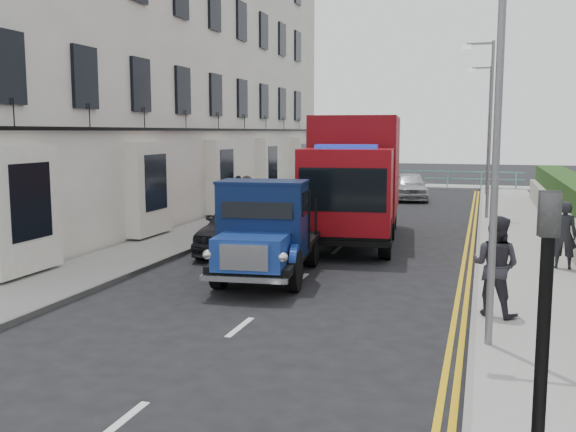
% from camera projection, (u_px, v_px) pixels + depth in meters
% --- Properties ---
extents(ground, '(120.00, 120.00, 0.00)m').
position_uv_depth(ground, '(274.00, 300.00, 13.52)').
color(ground, black).
rests_on(ground, ground).
extents(pavement_west, '(2.40, 38.00, 0.12)m').
position_uv_depth(pavement_west, '(217.00, 226.00, 23.55)').
color(pavement_west, gray).
rests_on(pavement_west, ground).
extents(pavement_east, '(2.60, 38.00, 0.12)m').
position_uv_depth(pavement_east, '(519.00, 241.00, 20.51)').
color(pavement_east, gray).
rests_on(pavement_east, ground).
extents(promenade, '(30.00, 2.50, 0.12)m').
position_uv_depth(promenade, '(416.00, 186.00, 41.01)').
color(promenade, gray).
rests_on(promenade, ground).
extents(sea_plane, '(120.00, 120.00, 0.00)m').
position_uv_depth(sea_plane, '(445.00, 164.00, 70.40)').
color(sea_plane, slate).
rests_on(sea_plane, ground).
extents(terrace_west, '(6.31, 30.20, 14.25)m').
position_uv_depth(terrace_west, '(160.00, 46.00, 27.65)').
color(terrace_west, white).
rests_on(terrace_west, ground).
extents(seafront_railing, '(13.00, 0.08, 1.11)m').
position_uv_depth(seafront_railing, '(415.00, 179.00, 40.18)').
color(seafront_railing, '#59B2A5').
rests_on(seafront_railing, ground).
extents(lamp_near, '(1.23, 0.18, 7.00)m').
position_uv_depth(lamp_near, '(490.00, 101.00, 9.89)').
color(lamp_near, slate).
rests_on(lamp_near, ground).
extents(lamp_mid, '(1.23, 0.18, 7.00)m').
position_uv_depth(lamp_mid, '(487.00, 119.00, 25.06)').
color(lamp_mid, slate).
rests_on(lamp_mid, ground).
extents(lamp_far, '(1.23, 0.18, 7.00)m').
position_uv_depth(lamp_far, '(487.00, 123.00, 34.54)').
color(lamp_far, slate).
rests_on(lamp_far, ground).
extents(traffic_signal, '(0.16, 0.20, 3.10)m').
position_uv_depth(traffic_signal, '(544.00, 327.00, 4.81)').
color(traffic_signal, black).
rests_on(traffic_signal, ground).
extents(bedford_lorry, '(2.49, 5.18, 2.37)m').
position_uv_depth(bedford_lorry, '(264.00, 236.00, 15.03)').
color(bedford_lorry, black).
rests_on(bedford_lorry, ground).
extents(red_lorry, '(3.37, 7.87, 4.00)m').
position_uv_depth(red_lorry, '(356.00, 175.00, 20.76)').
color(red_lorry, black).
rests_on(red_lorry, ground).
extents(parked_car_front, '(2.27, 4.79, 1.58)m').
position_uv_depth(parked_car_front, '(242.00, 224.00, 19.00)').
color(parked_car_front, black).
rests_on(parked_car_front, ground).
extents(parked_car_mid, '(1.59, 3.87, 1.25)m').
position_uv_depth(parked_car_mid, '(294.00, 210.00, 23.97)').
color(parked_car_mid, '#658BD9').
rests_on(parked_car_mid, ground).
extents(parked_car_rear, '(2.02, 4.57, 1.30)m').
position_uv_depth(parked_car_rear, '(298.00, 198.00, 28.05)').
color(parked_car_rear, '#B5B5BA').
rests_on(parked_car_rear, ground).
extents(seafront_car_left, '(3.62, 6.23, 1.63)m').
position_uv_depth(seafront_car_left, '(347.00, 178.00, 37.40)').
color(seafront_car_left, black).
rests_on(seafront_car_left, ground).
extents(seafront_car_right, '(2.35, 4.40, 1.42)m').
position_uv_depth(seafront_car_right, '(410.00, 186.00, 33.23)').
color(seafront_car_right, '#AAABAF').
rests_on(seafront_car_right, ground).
extents(pedestrian_east_near, '(0.66, 0.47, 1.70)m').
position_uv_depth(pedestrian_east_near, '(564.00, 235.00, 15.97)').
color(pedestrian_east_near, black).
rests_on(pedestrian_east_near, pavement_east).
extents(pedestrian_east_far, '(1.12, 1.02, 1.88)m').
position_uv_depth(pedestrian_east_far, '(495.00, 266.00, 11.88)').
color(pedestrian_east_far, '#2B2932').
rests_on(pedestrian_east_far, pavement_east).
extents(pedestrian_west_near, '(1.04, 0.96, 1.71)m').
position_uv_depth(pedestrian_west_near, '(239.00, 198.00, 24.84)').
color(pedestrian_west_near, black).
rests_on(pedestrian_west_near, pavement_west).
extents(pedestrian_west_far, '(0.98, 0.81, 1.72)m').
position_uv_depth(pedestrian_west_far, '(247.00, 198.00, 24.84)').
color(pedestrian_west_far, '#3D352C').
rests_on(pedestrian_west_far, pavement_west).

